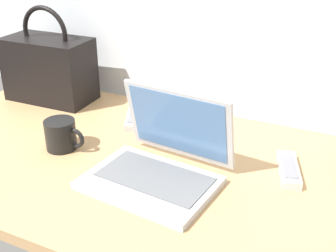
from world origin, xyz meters
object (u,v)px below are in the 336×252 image
at_px(remote_control_far, 134,118).
at_px(handbag, 49,68).
at_px(remote_control_near, 289,169).
at_px(laptop, 161,162).
at_px(coffee_mug, 61,135).

height_order(remote_control_far, handbag, handbag).
distance_m(remote_control_near, remote_control_far, 0.52).
xyz_separation_m(laptop, remote_control_far, (-0.23, 0.26, -0.03)).
relative_size(coffee_mug, remote_control_near, 0.74).
xyz_separation_m(coffee_mug, remote_control_far, (0.09, 0.24, -0.03)).
xyz_separation_m(laptop, handbag, (-0.59, 0.30, 0.07)).
bearing_deg(coffee_mug, remote_control_far, 69.16).
relative_size(remote_control_near, remote_control_far, 1.01).
bearing_deg(remote_control_near, coffee_mug, -166.56).
xyz_separation_m(remote_control_near, handbag, (-0.87, 0.14, 0.10)).
relative_size(laptop, remote_control_far, 2.00).
height_order(coffee_mug, remote_control_near, coffee_mug).
bearing_deg(laptop, handbag, 152.97).
relative_size(remote_control_near, handbag, 0.50).
height_order(coffee_mug, handbag, handbag).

